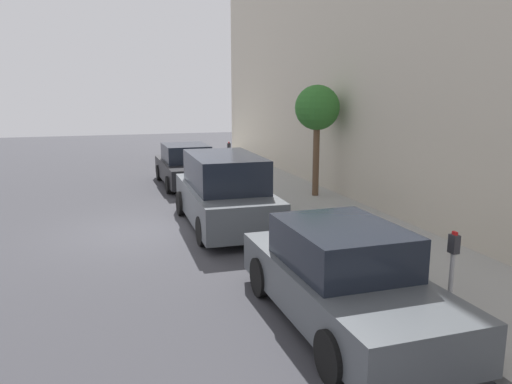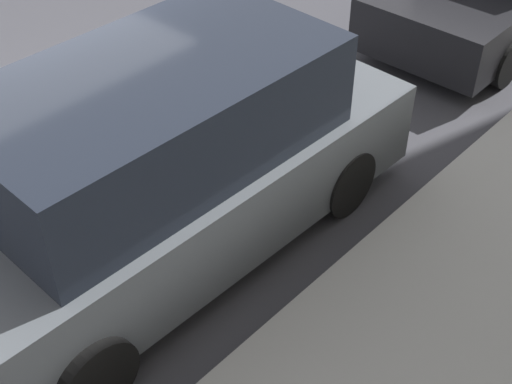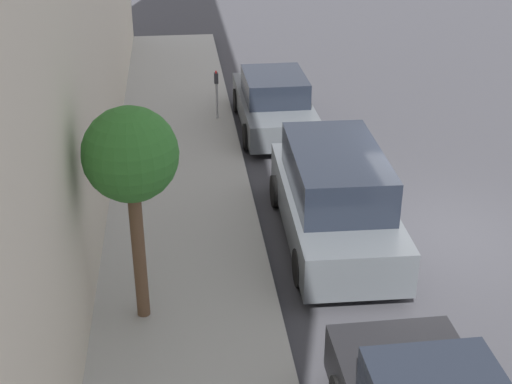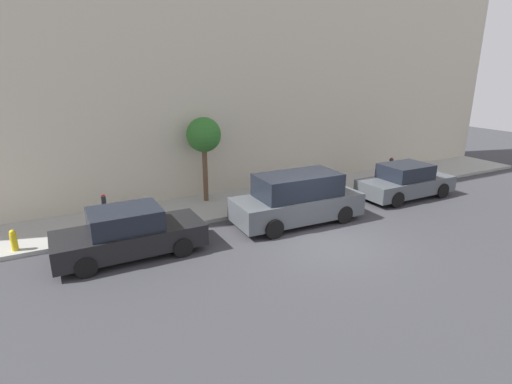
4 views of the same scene
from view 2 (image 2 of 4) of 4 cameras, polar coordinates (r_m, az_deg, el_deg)
ground_plane at (r=8.21m, az=-16.48°, el=3.17°), size 60.00×60.00×0.00m
parked_minivan_second at (r=6.20m, az=-7.64°, el=1.94°), size 2.02×4.95×1.90m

